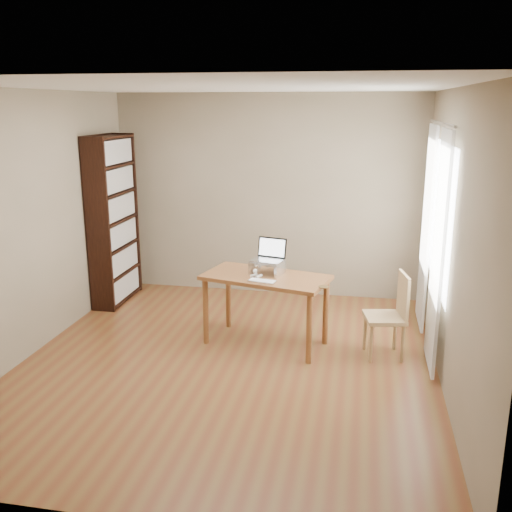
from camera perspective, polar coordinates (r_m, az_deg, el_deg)
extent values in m
cube|color=brown|center=(5.70, -2.82, -10.69)|extent=(4.00, 4.50, 0.02)
cube|color=white|center=(5.14, -3.20, 16.66)|extent=(4.00, 4.50, 0.02)
cube|color=#796C51|center=(7.44, 1.16, 6.03)|extent=(4.00, 0.02, 2.60)
cube|color=#796C51|center=(3.21, -12.70, -6.53)|extent=(4.00, 0.02, 2.60)
cube|color=#796C51|center=(6.06, -21.81, 2.89)|extent=(0.02, 4.50, 2.60)
cube|color=#796C51|center=(5.18, 19.16, 1.22)|extent=(0.02, 4.50, 2.60)
cube|color=white|center=(5.93, 17.92, 3.98)|extent=(0.01, 1.80, 1.40)
cube|color=black|center=(6.98, -15.57, 2.79)|extent=(0.30, 0.04, 2.10)
cube|color=black|center=(7.75, -12.78, 4.14)|extent=(0.30, 0.04, 2.10)
cube|color=black|center=(7.42, -15.09, 3.53)|extent=(0.02, 0.90, 2.10)
cube|color=black|center=(7.62, -13.62, -4.03)|extent=(0.30, 0.84, 0.02)
cube|color=black|center=(7.56, -13.49, -2.83)|extent=(0.20, 0.78, 0.28)
cube|color=black|center=(7.52, -13.78, -1.58)|extent=(0.30, 0.84, 0.03)
cube|color=black|center=(7.46, -13.65, -0.34)|extent=(0.20, 0.78, 0.28)
cube|color=black|center=(7.43, -13.94, 0.93)|extent=(0.30, 0.84, 0.02)
cube|color=black|center=(7.38, -13.81, 2.20)|extent=(0.20, 0.78, 0.28)
cube|color=black|center=(7.36, -14.10, 3.50)|extent=(0.30, 0.84, 0.02)
cube|color=black|center=(7.32, -13.97, 4.80)|extent=(0.20, 0.78, 0.28)
cube|color=black|center=(7.30, -14.27, 6.11)|extent=(0.30, 0.84, 0.02)
cube|color=black|center=(7.27, -14.14, 7.44)|extent=(0.20, 0.78, 0.28)
cube|color=black|center=(7.26, -14.45, 8.76)|extent=(0.30, 0.84, 0.02)
cube|color=black|center=(7.23, -14.32, 10.10)|extent=(0.20, 0.78, 0.28)
cube|color=black|center=(7.24, -14.62, 11.44)|extent=(0.30, 0.84, 0.03)
cube|color=white|center=(5.44, 17.74, 0.35)|extent=(0.03, 0.70, 2.20)
cube|color=white|center=(6.51, 16.67, 2.75)|extent=(0.03, 0.70, 2.20)
cylinder|color=silver|center=(5.83, 18.02, 12.53)|extent=(0.03, 1.90, 0.03)
cube|color=brown|center=(5.86, 0.99, -2.17)|extent=(1.38, 0.92, 0.04)
cylinder|color=brown|center=(6.33, -3.75, -4.44)|extent=(0.06, 0.06, 0.71)
cylinder|color=brown|center=(6.16, 6.67, -5.09)|extent=(0.06, 0.06, 0.71)
cylinder|color=brown|center=(5.87, -5.01, -6.07)|extent=(0.06, 0.06, 0.71)
cylinder|color=brown|center=(5.68, 6.27, -6.84)|extent=(0.06, 0.06, 0.71)
cube|color=silver|center=(5.94, -0.25, -1.13)|extent=(0.03, 0.25, 0.12)
cube|color=silver|center=(5.89, 2.52, -1.27)|extent=(0.03, 0.25, 0.12)
cube|color=silver|center=(5.90, 1.13, -0.58)|extent=(0.32, 0.25, 0.01)
cube|color=silver|center=(5.89, 1.13, -0.45)|extent=(0.36, 0.29, 0.02)
cube|color=black|center=(5.98, 1.34, 0.89)|extent=(0.32, 0.12, 0.21)
cube|color=white|center=(5.98, 1.33, 0.88)|extent=(0.28, 0.10, 0.18)
cube|color=silver|center=(5.65, 0.61, -2.54)|extent=(0.29, 0.17, 0.02)
cube|color=white|center=(5.64, 0.61, -2.45)|extent=(0.27, 0.14, 0.00)
cylinder|color=#4F391B|center=(5.53, 6.79, -3.07)|extent=(0.10, 0.10, 0.01)
ellipsoid|color=#443B36|center=(5.94, 0.97, -1.05)|extent=(0.17, 0.39, 0.13)
ellipsoid|color=#443B36|center=(6.05, 1.15, -0.82)|extent=(0.15, 0.16, 0.12)
ellipsoid|color=#443B36|center=(5.76, 0.64, -1.37)|extent=(0.10, 0.10, 0.09)
ellipsoid|color=white|center=(5.81, 0.71, -1.60)|extent=(0.09, 0.09, 0.08)
sphere|color=white|center=(5.73, 0.58, -1.62)|extent=(0.04, 0.04, 0.04)
cone|color=#443B36|center=(5.76, 0.38, -0.93)|extent=(0.03, 0.04, 0.04)
cone|color=#443B36|center=(5.75, 0.93, -0.96)|extent=(0.03, 0.04, 0.04)
cylinder|color=white|center=(5.77, 0.33, -2.06)|extent=(0.03, 0.09, 0.03)
cylinder|color=white|center=(5.76, 0.92, -2.09)|extent=(0.03, 0.09, 0.03)
cylinder|color=#443B36|center=(6.07, 2.02, -1.18)|extent=(0.14, 0.21, 0.03)
cube|color=tan|center=(5.82, 12.72, -6.04)|extent=(0.45, 0.45, 0.04)
cylinder|color=tan|center=(5.75, 11.10, -8.41)|extent=(0.04, 0.04, 0.41)
cylinder|color=tan|center=(5.76, 14.19, -8.54)|extent=(0.04, 0.04, 0.41)
cylinder|color=tan|center=(6.03, 11.10, -7.26)|extent=(0.04, 0.04, 0.41)
cylinder|color=tan|center=(6.04, 14.04, -7.39)|extent=(0.04, 0.04, 0.41)
cube|color=tan|center=(5.75, 14.57, -4.01)|extent=(0.10, 0.36, 0.45)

